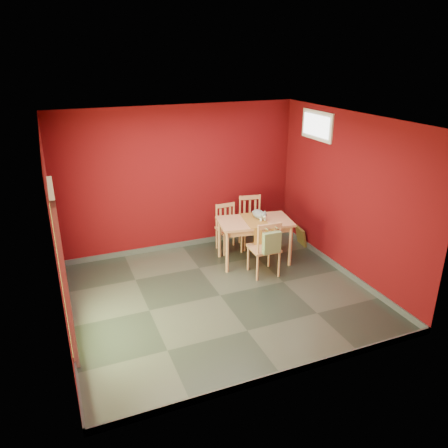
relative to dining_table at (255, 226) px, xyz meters
name	(u,v)px	position (x,y,z in m)	size (l,w,h in m)	color
ground	(220,295)	(-1.02, -0.89, -0.69)	(4.50, 4.50, 0.00)	#2D342D
room_shell	(220,293)	(-1.02, -0.89, -0.64)	(4.50, 4.50, 4.50)	#59090D
doorway	(61,267)	(-3.24, -1.29, 0.43)	(0.06, 1.01, 2.13)	#B7D838
window	(317,125)	(1.21, 0.11, 1.66)	(0.05, 0.90, 0.50)	white
outlet_plate	(256,221)	(0.58, 1.10, -0.39)	(0.08, 0.01, 0.12)	silver
dining_table	(255,226)	(0.00, 0.00, 0.00)	(1.37, 0.93, 0.79)	tan
table_runner	(258,226)	(0.00, -0.13, 0.04)	(0.48, 0.81, 0.38)	#9C6528
chair_far_left	(228,227)	(-0.24, 0.63, -0.24)	(0.43, 0.43, 0.90)	tan
chair_far_right	(252,221)	(0.26, 0.65, -0.19)	(0.53, 0.53, 0.98)	tan
chair_near	(265,247)	(-0.06, -0.53, -0.19)	(0.48, 0.48, 0.99)	tan
tote_bag	(272,243)	(-0.07, -0.76, 0.00)	(0.30, 0.18, 0.43)	#748756
cat	(259,213)	(0.12, 0.08, 0.20)	(0.21, 0.40, 0.20)	slate
picture_frame	(301,236)	(1.17, 0.31, -0.52)	(0.15, 0.36, 0.35)	brown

